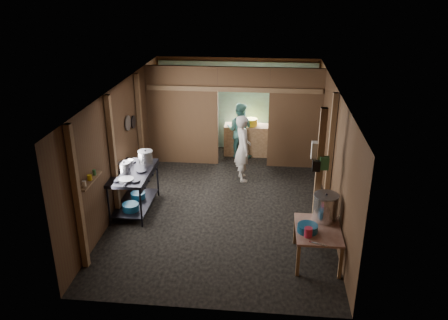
# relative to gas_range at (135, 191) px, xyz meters

# --- Properties ---
(floor) EXTENTS (4.50, 7.00, 0.00)m
(floor) POSITION_rel_gas_range_xyz_m (1.88, 0.54, -0.45)
(floor) COLOR black
(floor) RESTS_ON ground
(ceiling) EXTENTS (4.50, 7.00, 0.00)m
(ceiling) POSITION_rel_gas_range_xyz_m (1.88, 0.54, 2.15)
(ceiling) COLOR #393634
(ceiling) RESTS_ON ground
(wall_back) EXTENTS (4.50, 0.00, 2.60)m
(wall_back) POSITION_rel_gas_range_xyz_m (1.88, 4.04, 0.85)
(wall_back) COLOR #49341F
(wall_back) RESTS_ON ground
(wall_front) EXTENTS (4.50, 0.00, 2.60)m
(wall_front) POSITION_rel_gas_range_xyz_m (1.88, -2.96, 0.85)
(wall_front) COLOR #49341F
(wall_front) RESTS_ON ground
(wall_left) EXTENTS (0.00, 7.00, 2.60)m
(wall_left) POSITION_rel_gas_range_xyz_m (-0.37, 0.54, 0.85)
(wall_left) COLOR #49341F
(wall_left) RESTS_ON ground
(wall_right) EXTENTS (0.00, 7.00, 2.60)m
(wall_right) POSITION_rel_gas_range_xyz_m (4.13, 0.54, 0.85)
(wall_right) COLOR #49341F
(wall_right) RESTS_ON ground
(partition_left) EXTENTS (1.85, 0.10, 2.60)m
(partition_left) POSITION_rel_gas_range_xyz_m (0.55, 2.74, 0.85)
(partition_left) COLOR brown
(partition_left) RESTS_ON floor
(partition_right) EXTENTS (1.35, 0.10, 2.60)m
(partition_right) POSITION_rel_gas_range_xyz_m (3.46, 2.74, 0.85)
(partition_right) COLOR brown
(partition_right) RESTS_ON floor
(partition_header) EXTENTS (1.30, 0.10, 0.60)m
(partition_header) POSITION_rel_gas_range_xyz_m (2.13, 2.74, 1.85)
(partition_header) COLOR brown
(partition_header) RESTS_ON wall_back
(turquoise_panel) EXTENTS (4.40, 0.06, 2.50)m
(turquoise_panel) POSITION_rel_gas_range_xyz_m (1.88, 3.98, 0.80)
(turquoise_panel) COLOR #7BC0C0
(turquoise_panel) RESTS_ON wall_back
(back_counter) EXTENTS (1.20, 0.50, 0.85)m
(back_counter) POSITION_rel_gas_range_xyz_m (2.18, 3.49, -0.03)
(back_counter) COLOR #9C7753
(back_counter) RESTS_ON floor
(wall_clock) EXTENTS (0.20, 0.03, 0.20)m
(wall_clock) POSITION_rel_gas_range_xyz_m (2.13, 3.94, 1.45)
(wall_clock) COLOR beige
(wall_clock) RESTS_ON wall_back
(post_left_a) EXTENTS (0.10, 0.12, 2.60)m
(post_left_a) POSITION_rel_gas_range_xyz_m (-0.30, -2.06, 0.85)
(post_left_a) COLOR #9C7753
(post_left_a) RESTS_ON floor
(post_left_b) EXTENTS (0.10, 0.12, 2.60)m
(post_left_b) POSITION_rel_gas_range_xyz_m (-0.30, -0.26, 0.85)
(post_left_b) COLOR #9C7753
(post_left_b) RESTS_ON floor
(post_left_c) EXTENTS (0.10, 0.12, 2.60)m
(post_left_c) POSITION_rel_gas_range_xyz_m (-0.30, 1.74, 0.85)
(post_left_c) COLOR #9C7753
(post_left_c) RESTS_ON floor
(post_right) EXTENTS (0.10, 0.12, 2.60)m
(post_right) POSITION_rel_gas_range_xyz_m (4.06, 0.34, 0.85)
(post_right) COLOR #9C7753
(post_right) RESTS_ON floor
(post_free) EXTENTS (0.12, 0.12, 2.60)m
(post_free) POSITION_rel_gas_range_xyz_m (3.73, -0.76, 0.85)
(post_free) COLOR #9C7753
(post_free) RESTS_ON floor
(cross_beam) EXTENTS (4.40, 0.12, 0.12)m
(cross_beam) POSITION_rel_gas_range_xyz_m (1.88, 2.69, 1.60)
(cross_beam) COLOR #9C7753
(cross_beam) RESTS_ON wall_left
(pan_lid_big) EXTENTS (0.03, 0.34, 0.34)m
(pan_lid_big) POSITION_rel_gas_range_xyz_m (-0.33, 0.94, 1.20)
(pan_lid_big) COLOR slate
(pan_lid_big) RESTS_ON wall_left
(pan_lid_small) EXTENTS (0.03, 0.30, 0.30)m
(pan_lid_small) POSITION_rel_gas_range_xyz_m (-0.33, 1.34, 1.10)
(pan_lid_small) COLOR black
(pan_lid_small) RESTS_ON wall_left
(wall_shelf) EXTENTS (0.14, 0.80, 0.03)m
(wall_shelf) POSITION_rel_gas_range_xyz_m (-0.27, -1.56, 0.95)
(wall_shelf) COLOR #9C7753
(wall_shelf) RESTS_ON wall_left
(jar_white) EXTENTS (0.07, 0.07, 0.10)m
(jar_white) POSITION_rel_gas_range_xyz_m (-0.27, -1.81, 1.01)
(jar_white) COLOR beige
(jar_white) RESTS_ON wall_shelf
(jar_yellow) EXTENTS (0.08, 0.08, 0.10)m
(jar_yellow) POSITION_rel_gas_range_xyz_m (-0.27, -1.56, 1.01)
(jar_yellow) COLOR yellow
(jar_yellow) RESTS_ON wall_shelf
(jar_green) EXTENTS (0.06, 0.06, 0.10)m
(jar_green) POSITION_rel_gas_range_xyz_m (-0.27, -1.34, 1.01)
(jar_green) COLOR #337643
(jar_green) RESTS_ON wall_shelf
(bag_white) EXTENTS (0.22, 0.15, 0.32)m
(bag_white) POSITION_rel_gas_range_xyz_m (3.68, -0.68, 1.33)
(bag_white) COLOR beige
(bag_white) RESTS_ON post_free
(bag_green) EXTENTS (0.16, 0.12, 0.24)m
(bag_green) POSITION_rel_gas_range_xyz_m (3.80, -0.82, 1.15)
(bag_green) COLOR #337643
(bag_green) RESTS_ON post_free
(bag_black) EXTENTS (0.14, 0.10, 0.20)m
(bag_black) POSITION_rel_gas_range_xyz_m (3.66, -0.84, 1.10)
(bag_black) COLOR black
(bag_black) RESTS_ON post_free
(gas_range) EXTENTS (0.79, 1.53, 0.90)m
(gas_range) POSITION_rel_gas_range_xyz_m (0.00, 0.00, 0.00)
(gas_range) COLOR black
(gas_range) RESTS_ON floor
(prep_table) EXTENTS (0.78, 1.07, 0.63)m
(prep_table) POSITION_rel_gas_range_xyz_m (3.71, -1.48, -0.14)
(prep_table) COLOR tan
(prep_table) RESTS_ON floor
(stove_pot_large) EXTENTS (0.42, 0.42, 0.32)m
(stove_pot_large) POSITION_rel_gas_range_xyz_m (0.17, 0.42, 0.59)
(stove_pot_large) COLOR silver
(stove_pot_large) RESTS_ON gas_range
(stove_pot_med) EXTENTS (0.31, 0.31, 0.23)m
(stove_pot_med) POSITION_rel_gas_range_xyz_m (-0.17, -0.03, 0.55)
(stove_pot_med) COLOR silver
(stove_pot_med) RESTS_ON gas_range
(stove_saucepan) EXTENTS (0.21, 0.21, 0.10)m
(stove_saucepan) POSITION_rel_gas_range_xyz_m (-0.17, 0.36, 0.50)
(stove_saucepan) COLOR silver
(stove_saucepan) RESTS_ON gas_range
(frying_pan) EXTENTS (0.38, 0.56, 0.07)m
(frying_pan) POSITION_rel_gas_range_xyz_m (0.00, -0.47, 0.48)
(frying_pan) COLOR slate
(frying_pan) RESTS_ON gas_range
(blue_tub_front) EXTENTS (0.34, 0.34, 0.14)m
(blue_tub_front) POSITION_rel_gas_range_xyz_m (0.00, -0.35, -0.21)
(blue_tub_front) COLOR navy
(blue_tub_front) RESTS_ON gas_range
(blue_tub_back) EXTENTS (0.31, 0.31, 0.13)m
(blue_tub_back) POSITION_rel_gas_range_xyz_m (0.00, 0.20, -0.21)
(blue_tub_back) COLOR navy
(blue_tub_back) RESTS_ON gas_range
(stock_pot) EXTENTS (0.59, 0.59, 0.52)m
(stock_pot) POSITION_rel_gas_range_xyz_m (3.85, -1.15, 0.42)
(stock_pot) COLOR silver
(stock_pot) RESTS_ON prep_table
(wash_basin) EXTENTS (0.46, 0.46, 0.13)m
(wash_basin) POSITION_rel_gas_range_xyz_m (3.51, -1.59, 0.25)
(wash_basin) COLOR navy
(wash_basin) RESTS_ON prep_table
(pink_bucket) EXTENTS (0.18, 0.18, 0.17)m
(pink_bucket) POSITION_rel_gas_range_xyz_m (3.52, -1.75, 0.26)
(pink_bucket) COLOR #B4233D
(pink_bucket) RESTS_ON prep_table
(knife) EXTENTS (0.29, 0.13, 0.01)m
(knife) POSITION_rel_gas_range_xyz_m (3.67, -1.97, 0.19)
(knife) COLOR silver
(knife) RESTS_ON prep_table
(yellow_tub) EXTENTS (0.35, 0.35, 0.19)m
(yellow_tub) POSITION_rel_gas_range_xyz_m (2.31, 3.49, 0.50)
(yellow_tub) COLOR yellow
(yellow_tub) RESTS_ON back_counter
(red_cup) EXTENTS (0.11, 0.11, 0.13)m
(red_cup) POSITION_rel_gas_range_xyz_m (1.94, 3.49, 0.46)
(red_cup) COLOR maroon
(red_cup) RESTS_ON back_counter
(cook) EXTENTS (0.54, 0.68, 1.65)m
(cook) POSITION_rel_gas_range_xyz_m (2.19, 1.79, 0.37)
(cook) COLOR beige
(cook) RESTS_ON floor
(worker_back) EXTENTS (0.85, 0.73, 1.52)m
(worker_back) POSITION_rel_gas_range_xyz_m (2.01, 3.31, 0.31)
(worker_back) COLOR teal
(worker_back) RESTS_ON floor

